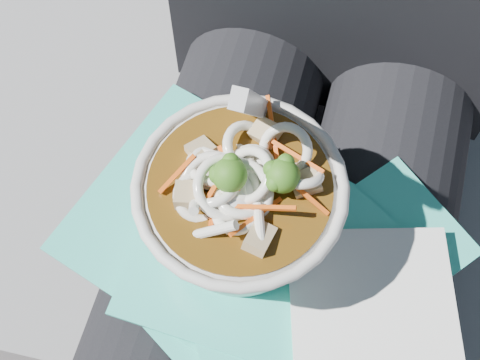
% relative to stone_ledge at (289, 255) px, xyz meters
% --- Properties ---
extents(stone_ledge, '(1.02, 0.55, 0.48)m').
position_rel_stone_ledge_xyz_m(stone_ledge, '(0.00, 0.00, 0.00)').
color(stone_ledge, slate).
rests_on(stone_ledge, ground).
extents(lap, '(0.31, 0.48, 0.15)m').
position_rel_stone_ledge_xyz_m(lap, '(0.00, -0.15, 0.32)').
color(lap, black).
rests_on(lap, stone_ledge).
extents(person_body, '(0.34, 0.94, 1.03)m').
position_rel_stone_ledge_xyz_m(person_body, '(0.00, -0.06, 0.34)').
color(person_body, black).
rests_on(person_body, ground).
extents(plastic_bag, '(0.36, 0.29, 0.01)m').
position_rel_stone_ledge_xyz_m(plastic_bag, '(-0.02, -0.14, 0.40)').
color(plastic_bag, '#2FC5AF').
rests_on(plastic_bag, lap).
extents(napkins, '(0.16, 0.19, 0.01)m').
position_rel_stone_ledge_xyz_m(napkins, '(0.08, -0.19, 0.41)').
color(napkins, white).
rests_on(napkins, plastic_bag).
extents(udon_bowl, '(0.20, 0.20, 0.20)m').
position_rel_stone_ledge_xyz_m(udon_bowl, '(-0.04, -0.13, 0.46)').
color(udon_bowl, silver).
rests_on(udon_bowl, plastic_bag).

